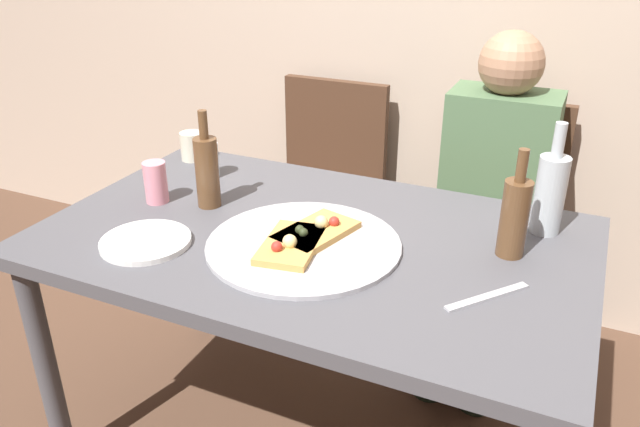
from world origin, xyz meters
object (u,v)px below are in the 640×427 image
object	(u,v)px
wine_bottle	(207,170)
tumbler_near	(208,160)
chair_left	(323,181)
chair_right	(494,211)
dining_table	(312,261)
water_bottle	(515,216)
tumbler_far	(192,146)
table_knife	(487,297)
pizza_tray	(304,245)
beer_bottle	(550,192)
pizza_slice_extra	(291,244)
plate_stack	(146,242)
pizza_slice_last	(317,231)
guest_in_sweater	(490,194)
soda_can	(156,182)

from	to	relation	value
wine_bottle	tumbler_near	xyz separation A→B (m)	(-0.12, 0.18, -0.05)
chair_left	chair_right	bearing A→B (deg)	-180.00
chair_right	dining_table	bearing A→B (deg)	67.37
water_bottle	tumbler_near	bearing A→B (deg)	172.93
tumbler_far	table_knife	world-z (taller)	tumbler_far
pizza_tray	beer_bottle	distance (m)	0.65
pizza_tray	pizza_slice_extra	bearing A→B (deg)	-112.77
plate_stack	table_knife	bearing A→B (deg)	7.63
tumbler_near	chair_right	world-z (taller)	chair_right
pizza_slice_last	water_bottle	size ratio (longest dim) A/B	0.89
pizza_tray	guest_in_sweater	xyz separation A→B (m)	(0.34, 0.75, -0.10)
pizza_slice_extra	guest_in_sweater	distance (m)	0.87
dining_table	chair_right	distance (m)	0.91
tumbler_near	table_knife	distance (m)	1.01
table_knife	guest_in_sweater	size ratio (longest dim) A/B	0.19
beer_bottle	chair_left	xyz separation A→B (m)	(-0.89, 0.56, -0.34)
table_knife	tumbler_near	bearing A→B (deg)	109.41
pizza_tray	beer_bottle	size ratio (longest dim) A/B	1.65
pizza_slice_extra	soda_can	xyz separation A→B (m)	(-0.49, 0.11, 0.04)
plate_stack	guest_in_sweater	distance (m)	1.16
tumbler_near	guest_in_sweater	world-z (taller)	guest_in_sweater
dining_table	plate_stack	distance (m)	0.44
beer_bottle	pizza_slice_last	bearing A→B (deg)	-151.31
pizza_slice_last	chair_right	xyz separation A→B (m)	(0.32, 0.85, -0.25)
wine_bottle	beer_bottle	bearing A→B (deg)	14.33
pizza_slice_last	soda_can	world-z (taller)	soda_can
chair_right	pizza_tray	bearing A→B (deg)	69.55
wine_bottle	guest_in_sweater	bearing A→B (deg)	42.68
wine_bottle	guest_in_sweater	xyz separation A→B (m)	(0.69, 0.64, -0.20)
pizza_slice_last	pizza_tray	bearing A→B (deg)	-102.98
water_bottle	tumbler_far	world-z (taller)	water_bottle
dining_table	pizza_slice_extra	size ratio (longest dim) A/B	5.98
beer_bottle	tumbler_far	xyz separation A→B (m)	(-1.16, 0.06, -0.07)
tumbler_far	guest_in_sweater	size ratio (longest dim) A/B	0.08
plate_stack	guest_in_sweater	world-z (taller)	guest_in_sweater
dining_table	water_bottle	size ratio (longest dim) A/B	5.17
wine_bottle	soda_can	size ratio (longest dim) A/B	2.31
dining_table	water_bottle	world-z (taller)	water_bottle
plate_stack	tumbler_near	bearing A→B (deg)	103.31
pizza_tray	water_bottle	distance (m)	0.52
beer_bottle	table_knife	world-z (taller)	beer_bottle
pizza_slice_extra	wine_bottle	distance (m)	0.38
chair_left	chair_right	distance (m)	0.69
tumbler_far	table_knife	xyz separation A→B (m)	(1.08, -0.44, -0.04)
pizza_slice_extra	tumbler_near	distance (m)	0.57
pizza_tray	chair_left	world-z (taller)	chair_left
chair_left	chair_right	xyz separation A→B (m)	(0.69, 0.00, 0.00)
tumbler_far	chair_right	bearing A→B (deg)	27.69
pizza_tray	pizza_slice_last	distance (m)	0.06
pizza_slice_extra	tumbler_near	bearing A→B (deg)	144.05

